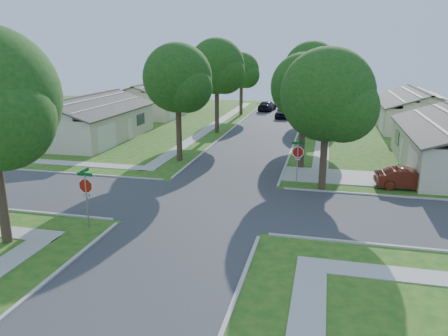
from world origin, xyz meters
The scene contains 20 objects.
ground centered at (0.00, 0.00, 0.00)m, with size 100.00×100.00×0.00m, color #1F5416.
road_ns centered at (0.00, 0.00, 0.00)m, with size 7.00×100.00×0.02m, color #333335.
sidewalk_ne centered at (6.10, 26.00, 0.02)m, with size 1.20×40.00×0.04m, color #9E9B91.
sidewalk_nw centered at (-6.10, 26.00, 0.02)m, with size 1.20×40.00×0.04m, color #9E9B91.
driveway centered at (7.90, 7.10, 0.03)m, with size 8.80×3.60×0.05m, color #9E9B91.
stop_sign_sw centered at (-4.70, -4.70, 2.03)m, with size 1.05×0.80×2.98m.
stop_sign_ne centered at (4.70, 4.70, 2.03)m, with size 1.05×0.80×2.98m.
tree_e_near centered at (4.75, 9.01, 5.64)m, with size 4.97×4.80×8.28m.
tree_e_mid centered at (4.76, 21.01, 6.25)m, with size 5.59×5.40×9.21m.
tree_e_far centered at (4.75, 34.01, 5.98)m, with size 5.17×5.00×8.72m.
tree_w_near centered at (-4.64, 9.01, 6.12)m, with size 5.38×5.20×8.97m.
tree_w_mid centered at (-4.64, 21.01, 6.49)m, with size 5.80×5.60×9.56m.
tree_w_far centered at (-4.65, 34.01, 5.51)m, with size 4.76×4.60×8.04m.
tree_ne_corner centered at (6.36, 4.21, 5.59)m, with size 5.80×5.60×8.66m.
house_ne_far centered at (15.99, 29.00, 1.52)m, with size 8.42×13.60×4.23m.
house_nw_near centered at (-15.99, 15.00, 1.52)m, with size 8.42×13.60×4.23m.
house_nw_far centered at (-15.99, 32.00, 1.52)m, with size 8.42×13.60×4.23m.
car_driveway centered at (11.50, 5.50, 0.65)m, with size 1.37×3.92×1.29m, color #602013.
car_curb_east centered at (1.20, 32.69, 0.79)m, with size 1.86×4.62×1.57m, color black.
car_curb_west centered at (-1.88, 38.69, 0.66)m, with size 1.85×4.56×1.32m, color black.
Camera 1 is at (6.30, -22.53, 8.52)m, focal length 35.00 mm.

